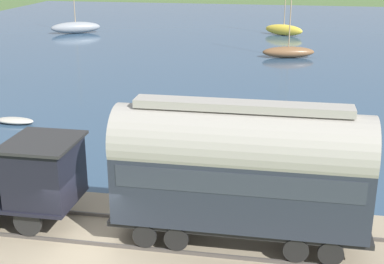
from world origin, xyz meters
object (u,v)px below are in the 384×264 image
(sailboat_brown, at_px, (288,52))
(rowboat_far_out, at_px, (15,121))
(passenger_coach, at_px, (240,167))
(sailboat_gray, at_px, (76,27))
(rowboat_mid_harbor, at_px, (166,138))
(sailboat_yellow, at_px, (284,29))
(steam_locomotive, at_px, (9,175))

(sailboat_brown, xyz_separation_m, rowboat_far_out, (-22.62, 15.19, -0.38))
(rowboat_far_out, bearing_deg, passenger_coach, -128.93)
(sailboat_gray, relative_size, sailboat_brown, 1.08)
(sailboat_gray, height_order, rowboat_far_out, sailboat_gray)
(sailboat_brown, relative_size, rowboat_mid_harbor, 2.96)
(sailboat_yellow, bearing_deg, rowboat_far_out, -177.20)
(passenger_coach, distance_m, rowboat_mid_harbor, 11.79)
(steam_locomotive, distance_m, sailboat_brown, 35.63)
(steam_locomotive, xyz_separation_m, rowboat_mid_harbor, (10.35, -2.95, -2.16))
(passenger_coach, xyz_separation_m, sailboat_brown, (34.45, -1.22, -2.68))
(sailboat_brown, relative_size, rowboat_far_out, 3.58)
(passenger_coach, xyz_separation_m, sailboat_yellow, (47.85, -0.55, -2.56))
(steam_locomotive, height_order, sailboat_gray, sailboat_gray)
(passenger_coach, xyz_separation_m, rowboat_mid_harbor, (10.35, 4.74, -3.04))
(sailboat_yellow, bearing_deg, sailboat_gray, 121.30)
(steam_locomotive, relative_size, passenger_coach, 0.79)
(steam_locomotive, bearing_deg, sailboat_gray, 19.50)
(steam_locomotive, xyz_separation_m, sailboat_brown, (34.45, -8.92, -1.79))
(steam_locomotive, bearing_deg, rowboat_far_out, 27.93)
(sailboat_yellow, height_order, rowboat_far_out, sailboat_yellow)
(rowboat_mid_harbor, bearing_deg, passenger_coach, -142.24)
(steam_locomotive, distance_m, sailboat_yellow, 48.58)
(sailboat_yellow, bearing_deg, passenger_coach, -155.91)
(steam_locomotive, relative_size, sailboat_gray, 0.71)
(rowboat_far_out, bearing_deg, rowboat_mid_harbor, -97.75)
(steam_locomotive, bearing_deg, passenger_coach, -90.00)
(sailboat_yellow, relative_size, sailboat_brown, 1.03)
(steam_locomotive, distance_m, rowboat_far_out, 13.57)
(passenger_coach, distance_m, sailboat_gray, 50.96)
(rowboat_far_out, bearing_deg, sailboat_gray, 17.59)
(sailboat_brown, bearing_deg, rowboat_mid_harbor, 154.93)
(steam_locomotive, xyz_separation_m, rowboat_far_out, (11.83, 6.27, -2.18))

